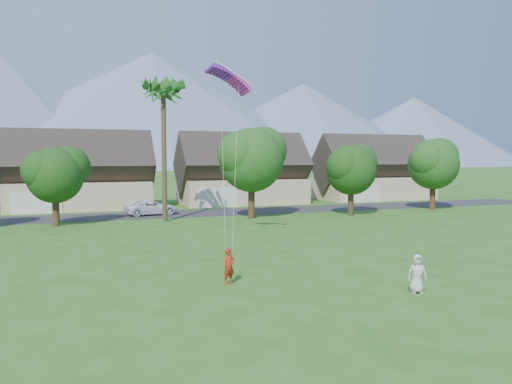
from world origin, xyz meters
name	(u,v)px	position (x,y,z in m)	size (l,w,h in m)	color
ground	(348,313)	(0.00, 0.00, 0.00)	(500.00, 500.00, 0.00)	#2D6019
street	(176,214)	(0.00, 34.00, 0.01)	(90.00, 7.00, 0.01)	#2D2D30
kite_flyer	(229,266)	(-2.95, 5.38, 0.83)	(0.61, 0.40, 1.66)	#B02A14
watcher	(417,274)	(4.14, 1.41, 0.82)	(0.80, 0.52, 1.64)	silver
parked_car	(152,208)	(-2.40, 34.00, 0.72)	(2.39, 5.19, 1.44)	white
mountain_ridge	(115,113)	(10.40, 260.00, 29.07)	(540.00, 240.00, 70.00)	slate
houses_row	(165,177)	(0.49, 42.99, 3.44)	(72.75, 8.19, 8.86)	beige
tree_row	(175,167)	(-1.14, 27.92, 4.89)	(62.27, 6.67, 8.45)	#47301C
fan_palm	(163,88)	(-2.00, 28.50, 11.80)	(3.00, 3.00, 13.80)	#4C3D26
parafoil_kite	(230,77)	(-0.10, 14.61, 10.74)	(3.09, 1.20, 0.50)	purple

